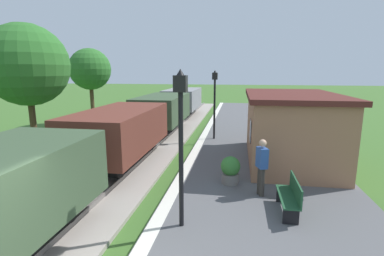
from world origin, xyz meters
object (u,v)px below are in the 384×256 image
(person_waiting, at_px, (262,165))
(lamp_post_near, at_px, (181,121))
(station_hut, at_px, (290,127))
(bench_near_hut, at_px, (290,196))
(lamp_post_far, at_px, (215,92))
(tree_field_left, at_px, (90,69))
(tree_trackside_far, at_px, (27,65))
(freight_train, at_px, (146,120))
(potted_planter, at_px, (230,170))
(bench_down_platform, at_px, (262,127))

(person_waiting, relative_size, lamp_post_near, 0.46)
(station_hut, distance_m, bench_near_hut, 4.78)
(lamp_post_far, distance_m, tree_field_left, 10.31)
(bench_near_hut, relative_size, lamp_post_far, 0.41)
(person_waiting, xyz_separation_m, tree_trackside_far, (-10.00, 3.29, 2.96))
(freight_train, distance_m, bench_near_hut, 9.13)
(potted_planter, bearing_deg, tree_trackside_far, 164.44)
(bench_down_platform, distance_m, lamp_post_near, 10.93)
(tree_trackside_far, bearing_deg, bench_near_hut, -21.83)
(freight_train, bearing_deg, tree_trackside_far, -151.56)
(potted_planter, xyz_separation_m, tree_trackside_far, (-9.07, 2.53, 3.42))
(freight_train, height_order, lamp_post_far, lamp_post_far)
(lamp_post_near, bearing_deg, tree_trackside_far, 146.22)
(bench_near_hut, xyz_separation_m, lamp_post_near, (-2.67, -1.08, 2.08))
(bench_down_platform, distance_m, potted_planter, 7.73)
(station_hut, bearing_deg, lamp_post_near, -120.47)
(bench_down_platform, xyz_separation_m, person_waiting, (-0.68, -8.33, 0.46))
(tree_trackside_far, bearing_deg, bench_down_platform, 25.27)
(station_hut, relative_size, lamp_post_far, 1.57)
(lamp_post_near, relative_size, lamp_post_far, 1.00)
(freight_train, xyz_separation_m, lamp_post_near, (3.44, -7.82, 1.41))
(freight_train, relative_size, station_hut, 4.48)
(lamp_post_near, bearing_deg, bench_down_platform, 75.58)
(potted_planter, bearing_deg, tree_field_left, 134.88)
(tree_trackside_far, xyz_separation_m, tree_field_left, (-1.34, 7.93, -0.14))
(person_waiting, distance_m, tree_trackside_far, 10.93)
(bench_down_platform, distance_m, tree_trackside_far, 12.29)
(tree_trackside_far, height_order, tree_field_left, tree_trackside_far)
(bench_near_hut, bearing_deg, person_waiting, 124.39)
(bench_near_hut, bearing_deg, bench_down_platform, 90.00)
(bench_near_hut, height_order, person_waiting, person_waiting)
(station_hut, relative_size, bench_near_hut, 3.87)
(station_hut, height_order, lamp_post_far, lamp_post_far)
(bench_near_hut, relative_size, potted_planter, 1.64)
(freight_train, height_order, person_waiting, freight_train)
(tree_field_left, bearing_deg, potted_planter, -45.12)
(station_hut, xyz_separation_m, potted_planter, (-2.29, -2.89, -0.93))
(potted_planter, bearing_deg, lamp_post_near, -110.78)
(station_hut, relative_size, bench_down_platform, 3.87)
(station_hut, bearing_deg, tree_field_left, 149.20)
(bench_down_platform, bearing_deg, station_hut, -81.64)
(lamp_post_far, bearing_deg, person_waiting, -74.14)
(lamp_post_far, distance_m, tree_trackside_far, 8.93)
(station_hut, height_order, bench_near_hut, station_hut)
(person_waiting, bearing_deg, lamp_post_near, 25.96)
(station_hut, xyz_separation_m, bench_down_platform, (-0.69, 4.68, -0.93))
(bench_near_hut, xyz_separation_m, bench_down_platform, (0.00, 9.31, 0.00))
(station_hut, bearing_deg, tree_trackside_far, -178.18)
(person_waiting, bearing_deg, bench_down_platform, -114.69)
(station_hut, height_order, person_waiting, station_hut)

